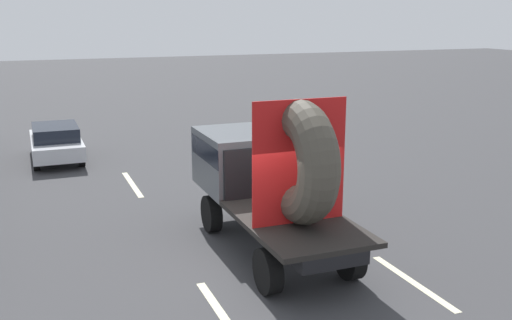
% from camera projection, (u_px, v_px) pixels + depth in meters
% --- Properties ---
extents(ground_plane, '(120.00, 120.00, 0.00)m').
position_uv_depth(ground_plane, '(271.00, 269.00, 11.88)').
color(ground_plane, '#38383A').
extents(flatbed_truck, '(2.02, 5.51, 3.46)m').
position_uv_depth(flatbed_truck, '(266.00, 171.00, 12.74)').
color(flatbed_truck, black).
rests_on(flatbed_truck, ground_plane).
extents(distant_sedan, '(1.64, 3.82, 1.25)m').
position_uv_depth(distant_sedan, '(56.00, 141.00, 20.55)').
color(distant_sedan, black).
rests_on(distant_sedan, ground_plane).
extents(lane_dash_left_near, '(0.16, 2.52, 0.01)m').
position_uv_depth(lane_dash_left_near, '(221.00, 313.00, 10.12)').
color(lane_dash_left_near, beige).
rests_on(lane_dash_left_near, ground_plane).
extents(lane_dash_left_far, '(0.16, 2.85, 0.01)m').
position_uv_depth(lane_dash_left_far, '(132.00, 184.00, 17.79)').
color(lane_dash_left_far, beige).
rests_on(lane_dash_left_far, ground_plane).
extents(lane_dash_right_near, '(0.16, 2.58, 0.01)m').
position_uv_depth(lane_dash_right_near, '(413.00, 282.00, 11.30)').
color(lane_dash_right_near, beige).
rests_on(lane_dash_right_near, ground_plane).
extents(lane_dash_right_far, '(0.16, 2.38, 0.01)m').
position_uv_depth(lane_dash_right_far, '(251.00, 173.00, 19.05)').
color(lane_dash_right_far, beige).
rests_on(lane_dash_right_far, ground_plane).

